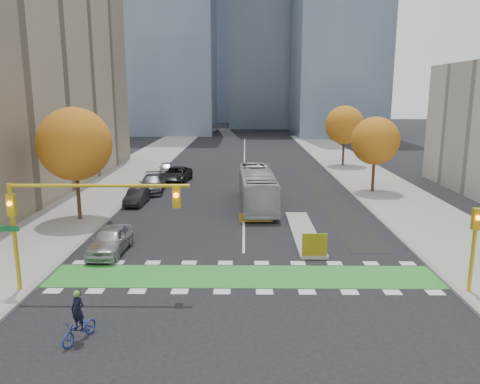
{
  "coord_description": "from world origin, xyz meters",
  "views": [
    {
      "loc": [
        0.07,
        -20.93,
        9.16
      ],
      "look_at": [
        -0.24,
        8.1,
        3.0
      ],
      "focal_mm": 35.0,
      "sensor_mm": 36.0,
      "label": 1
    }
  ],
  "objects_px": {
    "parked_car_e": "(166,168)",
    "parked_car_d": "(176,175)",
    "parked_car_c": "(152,184)",
    "parked_car_b": "(137,197)",
    "bus": "(257,188)",
    "parked_car_a": "(110,240)",
    "tree_east_near": "(375,141)",
    "traffic_signal_west": "(68,209)",
    "tree_east_far": "(344,125)",
    "hazard_board": "(315,245)",
    "tree_west": "(75,144)",
    "cyclist": "(79,324)",
    "traffic_signal_east": "(474,238)"
  },
  "relations": [
    {
      "from": "hazard_board",
      "to": "tree_west",
      "type": "relative_size",
      "value": 0.17
    },
    {
      "from": "parked_car_d",
      "to": "cyclist",
      "type": "bearing_deg",
      "value": -82.83
    },
    {
      "from": "parked_car_c",
      "to": "parked_car_e",
      "type": "height_order",
      "value": "parked_car_c"
    },
    {
      "from": "bus",
      "to": "parked_car_a",
      "type": "distance_m",
      "value": 14.63
    },
    {
      "from": "parked_car_b",
      "to": "parked_car_c",
      "type": "height_order",
      "value": "parked_car_c"
    },
    {
      "from": "parked_car_e",
      "to": "parked_car_b",
      "type": "bearing_deg",
      "value": -97.1
    },
    {
      "from": "parked_car_e",
      "to": "tree_east_near",
      "type": "bearing_deg",
      "value": -33.0
    },
    {
      "from": "tree_west",
      "to": "tree_east_far",
      "type": "bearing_deg",
      "value": 46.7
    },
    {
      "from": "tree_west",
      "to": "cyclist",
      "type": "bearing_deg",
      "value": -70.89
    },
    {
      "from": "tree_west",
      "to": "bus",
      "type": "height_order",
      "value": "tree_west"
    },
    {
      "from": "cyclist",
      "to": "traffic_signal_east",
      "type": "bearing_deg",
      "value": 37.71
    },
    {
      "from": "parked_car_d",
      "to": "parked_car_a",
      "type": "bearing_deg",
      "value": -86.19
    },
    {
      "from": "hazard_board",
      "to": "tree_west",
      "type": "xyz_separation_m",
      "value": [
        -16.0,
        7.8,
        4.82
      ]
    },
    {
      "from": "traffic_signal_west",
      "to": "parked_car_e",
      "type": "distance_m",
      "value": 32.9
    },
    {
      "from": "tree_west",
      "to": "parked_car_c",
      "type": "relative_size",
      "value": 1.49
    },
    {
      "from": "traffic_signal_west",
      "to": "bus",
      "type": "relative_size",
      "value": 0.77
    },
    {
      "from": "tree_east_far",
      "to": "parked_car_a",
      "type": "height_order",
      "value": "tree_east_far"
    },
    {
      "from": "tree_east_near",
      "to": "traffic_signal_east",
      "type": "bearing_deg",
      "value": -93.81
    },
    {
      "from": "bus",
      "to": "parked_car_d",
      "type": "relative_size",
      "value": 1.97
    },
    {
      "from": "tree_east_far",
      "to": "parked_car_b",
      "type": "height_order",
      "value": "tree_east_far"
    },
    {
      "from": "tree_east_near",
      "to": "parked_car_d",
      "type": "relative_size",
      "value": 1.25
    },
    {
      "from": "tree_east_far",
      "to": "parked_car_d",
      "type": "height_order",
      "value": "tree_east_far"
    },
    {
      "from": "parked_car_a",
      "to": "tree_east_near",
      "type": "bearing_deg",
      "value": 42.8
    },
    {
      "from": "parked_car_e",
      "to": "parked_car_d",
      "type": "bearing_deg",
      "value": -77.04
    },
    {
      "from": "hazard_board",
      "to": "tree_west",
      "type": "distance_m",
      "value": 18.44
    },
    {
      "from": "traffic_signal_east",
      "to": "parked_car_a",
      "type": "xyz_separation_m",
      "value": [
        -18.26,
        5.51,
        -1.96
      ]
    },
    {
      "from": "tree_west",
      "to": "traffic_signal_west",
      "type": "relative_size",
      "value": 0.96
    },
    {
      "from": "tree_west",
      "to": "parked_car_a",
      "type": "relative_size",
      "value": 1.8
    },
    {
      "from": "parked_car_a",
      "to": "parked_car_b",
      "type": "xyz_separation_m",
      "value": [
        -1.24,
        12.2,
        -0.11
      ]
    },
    {
      "from": "parked_car_c",
      "to": "parked_car_d",
      "type": "xyz_separation_m",
      "value": [
        1.51,
        5.0,
        -0.01
      ]
    },
    {
      "from": "tree_west",
      "to": "parked_car_d",
      "type": "relative_size",
      "value": 1.45
    },
    {
      "from": "hazard_board",
      "to": "parked_car_e",
      "type": "bearing_deg",
      "value": 114.91
    },
    {
      "from": "parked_car_e",
      "to": "traffic_signal_east",
      "type": "bearing_deg",
      "value": -66.3
    },
    {
      "from": "hazard_board",
      "to": "parked_car_c",
      "type": "xyz_separation_m",
      "value": [
        -12.68,
        18.0,
        0.0
      ]
    },
    {
      "from": "tree_west",
      "to": "cyclist",
      "type": "height_order",
      "value": "tree_west"
    },
    {
      "from": "traffic_signal_east",
      "to": "parked_car_e",
      "type": "xyz_separation_m",
      "value": [
        -19.5,
        32.71,
        -2.07
      ]
    },
    {
      "from": "parked_car_c",
      "to": "parked_car_d",
      "type": "distance_m",
      "value": 5.22
    },
    {
      "from": "tree_east_near",
      "to": "bus",
      "type": "xyz_separation_m",
      "value": [
        -10.93,
        -5.37,
        -3.31
      ]
    },
    {
      "from": "traffic_signal_west",
      "to": "parked_car_b",
      "type": "bearing_deg",
      "value": 93.46
    },
    {
      "from": "hazard_board",
      "to": "bus",
      "type": "relative_size",
      "value": 0.13
    },
    {
      "from": "parked_car_a",
      "to": "hazard_board",
      "type": "bearing_deg",
      "value": -1.79
    },
    {
      "from": "hazard_board",
      "to": "tree_east_far",
      "type": "height_order",
      "value": "tree_east_far"
    },
    {
      "from": "traffic_signal_west",
      "to": "cyclist",
      "type": "distance_m",
      "value": 5.8
    },
    {
      "from": "parked_car_e",
      "to": "tree_east_far",
      "type": "bearing_deg",
      "value": 8.0
    },
    {
      "from": "parked_car_c",
      "to": "parked_car_e",
      "type": "distance_m",
      "value": 10.01
    },
    {
      "from": "tree_east_near",
      "to": "cyclist",
      "type": "distance_m",
      "value": 32.72
    },
    {
      "from": "tree_east_far",
      "to": "bus",
      "type": "xyz_separation_m",
      "value": [
        -11.43,
        -21.37,
        -3.69
      ]
    },
    {
      "from": "tree_east_near",
      "to": "bus",
      "type": "bearing_deg",
      "value": -153.85
    },
    {
      "from": "cyclist",
      "to": "parked_car_e",
      "type": "relative_size",
      "value": 0.52
    },
    {
      "from": "bus",
      "to": "tree_east_near",
      "type": "bearing_deg",
      "value": 23.9
    }
  ]
}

